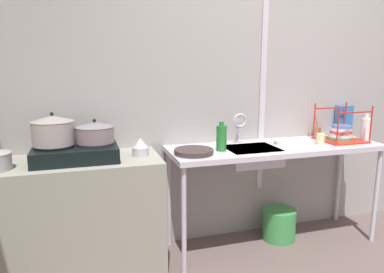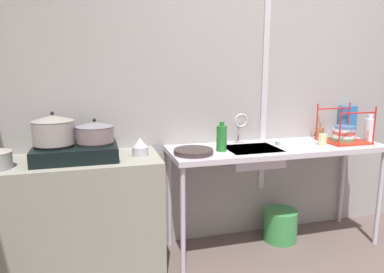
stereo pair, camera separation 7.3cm
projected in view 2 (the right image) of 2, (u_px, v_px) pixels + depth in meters
name	position (u px, v px, depth m)	size (l,w,h in m)	color
wall_back	(262.00, 81.00, 3.06)	(5.29, 0.10, 2.68)	#A09C9A
wall_metal_strip	(266.00, 66.00, 2.98)	(0.05, 0.01, 2.15)	silver
counter_concrete	(76.00, 217.00, 2.53)	(1.19, 0.54, 0.84)	gray
counter_sink	(277.00, 154.00, 2.87)	(1.75, 0.54, 0.84)	silver
stove	(76.00, 151.00, 2.44)	(0.55, 0.38, 0.12)	black
pot_on_left_burner	(53.00, 129.00, 2.38)	(0.27, 0.27, 0.22)	gray
pot_on_right_burner	(95.00, 132.00, 2.45)	(0.26, 0.26, 0.16)	slate
percolator	(140.00, 147.00, 2.55)	(0.12, 0.12, 0.13)	#B9BBC5
sink_basin	(252.00, 156.00, 2.79)	(0.41, 0.34, 0.12)	silver
faucet	(240.00, 123.00, 2.89)	(0.12, 0.07, 0.25)	silver
frying_pan	(193.00, 152.00, 2.60)	(0.29, 0.29, 0.04)	#372C2B
dish_rack	(343.00, 135.00, 3.01)	(0.34, 0.32, 0.31)	red
cup_by_rack	(323.00, 140.00, 2.89)	(0.07, 0.07, 0.09)	beige
small_bowl_on_drainboard	(283.00, 143.00, 2.88)	(0.13, 0.13, 0.04)	white
bottle_by_sink	(222.00, 138.00, 2.67)	(0.08, 0.08, 0.22)	#24772E
bottle_by_rack	(369.00, 130.00, 3.01)	(0.08, 0.08, 0.23)	white
cereal_box	(347.00, 121.00, 3.25)	(0.15, 0.06, 0.27)	#2E70B7
utensil_jar	(320.00, 132.00, 3.19)	(0.07, 0.07, 0.19)	#936340
bucket_on_floor	(280.00, 225.00, 3.06)	(0.28, 0.28, 0.27)	#3F974D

